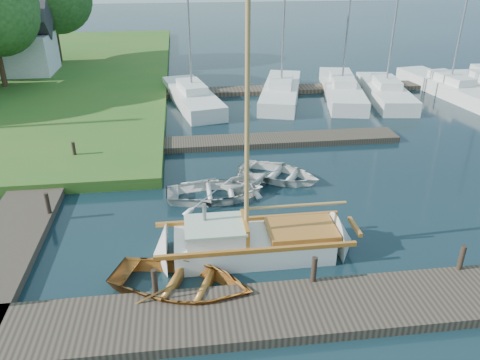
{
  "coord_description": "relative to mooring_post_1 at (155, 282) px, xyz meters",
  "views": [
    {
      "loc": [
        -1.97,
        -15.51,
        8.88
      ],
      "look_at": [
        0.0,
        0.0,
        1.2
      ],
      "focal_mm": 35.0,
      "sensor_mm": 36.0,
      "label": 1
    }
  ],
  "objects": [
    {
      "name": "mooring_post_1",
      "position": [
        0.0,
        0.0,
        0.0
      ],
      "size": [
        0.16,
        0.16,
        0.8
      ],
      "primitive_type": "cylinder",
      "color": "black",
      "rests_on": "near_dock"
    },
    {
      "name": "far_dock",
      "position": [
        5.0,
        11.5,
        -0.55
      ],
      "size": [
        14.0,
        1.6,
        0.3
      ],
      "primitive_type": "cube",
      "color": "#30251F",
      "rests_on": "ground"
    },
    {
      "name": "marina_boat_3",
      "position": [
        11.74,
        19.4,
        -0.14
      ],
      "size": [
        4.03,
        9.66,
        10.8
      ],
      "rotation": [
        0.0,
        0.0,
        1.37
      ],
      "color": "silver",
      "rests_on": "ground"
    },
    {
      "name": "house_c",
      "position": [
        -11.0,
        27.0,
        1.88
      ],
      "size": [
        5.25,
        4.0,
        5.28
      ],
      "color": "silver",
      "rests_on": "shore"
    },
    {
      "name": "mooring_post_2",
      "position": [
        4.5,
        0.0,
        0.0
      ],
      "size": [
        0.16,
        0.16,
        0.8
      ],
      "primitive_type": "cylinder",
      "color": "black",
      "rests_on": "near_dock"
    },
    {
      "name": "ground",
      "position": [
        3.0,
        5.0,
        -0.7
      ],
      "size": [
        160.0,
        160.0,
        0.0
      ],
      "primitive_type": "plane",
      "color": "black",
      "rests_on": "ground"
    },
    {
      "name": "marina_boat_5",
      "position": [
        19.18,
        18.85,
        -0.14
      ],
      "size": [
        3.56,
        9.75,
        10.79
      ],
      "rotation": [
        0.0,
        0.0,
        1.72
      ],
      "color": "silver",
      "rests_on": "ground"
    },
    {
      "name": "marina_boat_2",
      "position": [
        7.58,
        19.38,
        -0.13
      ],
      "size": [
        4.48,
        8.92,
        11.78
      ],
      "rotation": [
        0.0,
        0.0,
        1.29
      ],
      "color": "silver",
      "rests_on": "ground"
    },
    {
      "name": "mooring_post_5",
      "position": [
        -4.0,
        10.0,
        0.0
      ],
      "size": [
        0.16,
        0.16,
        0.8
      ],
      "primitive_type": "cylinder",
      "color": "black",
      "rests_on": "left_dock"
    },
    {
      "name": "marina_boat_4",
      "position": [
        14.36,
        18.33,
        -0.12
      ],
      "size": [
        3.26,
        8.09,
        11.71
      ],
      "rotation": [
        0.0,
        0.0,
        1.43
      ],
      "color": "silver",
      "rests_on": "ground"
    },
    {
      "name": "sailboat",
      "position": [
        3.19,
        2.0,
        -0.36
      ],
      "size": [
        7.15,
        2.0,
        9.83
      ],
      "rotation": [
        0.0,
        0.0,
        0.0
      ],
      "color": "silver",
      "rests_on": "ground"
    },
    {
      "name": "tender_b",
      "position": [
        3.36,
        6.45,
        -0.1
      ],
      "size": [
        2.88,
        2.73,
        1.19
      ],
      "primitive_type": "imported",
      "rotation": [
        0.0,
        0.0,
        2.01
      ],
      "color": "silver",
      "rests_on": "ground"
    },
    {
      "name": "tender_a",
      "position": [
        2.13,
        5.9,
        -0.3
      ],
      "size": [
        3.87,
        2.78,
        0.8
      ],
      "primitive_type": "imported",
      "rotation": [
        0.0,
        0.0,
        1.58
      ],
      "color": "silver",
      "rests_on": "ground"
    },
    {
      "name": "left_dock",
      "position": [
        -5.0,
        7.0,
        -0.55
      ],
      "size": [
        2.2,
        18.0,
        0.3
      ],
      "primitive_type": "cube",
      "color": "#30251F",
      "rests_on": "ground"
    },
    {
      "name": "tender_c",
      "position": [
        4.99,
        7.3,
        -0.33
      ],
      "size": [
        4.4,
        4.13,
        0.74
      ],
      "primitive_type": "imported",
      "rotation": [
        0.0,
        0.0,
        0.97
      ],
      "color": "silver",
      "rests_on": "ground"
    },
    {
      "name": "pontoon",
      "position": [
        13.0,
        21.0,
        -0.55
      ],
      "size": [
        30.0,
        1.6,
        0.3
      ],
      "primitive_type": "cube",
      "color": "#30251F",
      "rests_on": "ground"
    },
    {
      "name": "dinghy",
      "position": [
        0.72,
        0.34,
        -0.27
      ],
      "size": [
        4.99,
        4.31,
        0.87
      ],
      "primitive_type": "imported",
      "rotation": [
        0.0,
        0.0,
        1.19
      ],
      "color": "#93591A",
      "rests_on": "ground"
    },
    {
      "name": "mooring_post_4",
      "position": [
        -4.0,
        5.0,
        0.0
      ],
      "size": [
        0.16,
        0.16,
        0.8
      ],
      "primitive_type": "cylinder",
      "color": "black",
      "rests_on": "left_dock"
    },
    {
      "name": "marina_boat_0",
      "position": [
        1.67,
        18.81,
        -0.14
      ],
      "size": [
        3.89,
        8.63,
        10.26
      ],
      "rotation": [
        0.0,
        0.0,
        1.78
      ],
      "color": "silver",
      "rests_on": "ground"
    },
    {
      "name": "mooring_post_3",
      "position": [
        9.0,
        0.0,
        0.0
      ],
      "size": [
        0.16,
        0.16,
        0.8
      ],
      "primitive_type": "cylinder",
      "color": "black",
      "rests_on": "near_dock"
    },
    {
      "name": "near_dock",
      "position": [
        3.0,
        -1.0,
        -0.55
      ],
      "size": [
        18.0,
        2.2,
        0.3
      ],
      "primitive_type": "cube",
      "color": "#30251F",
      "rests_on": "ground"
    }
  ]
}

